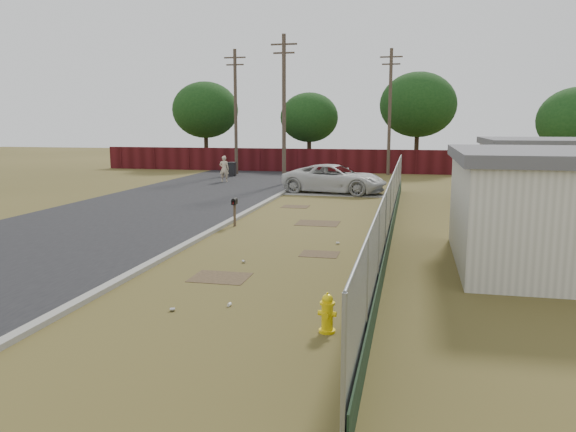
% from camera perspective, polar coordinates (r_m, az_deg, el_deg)
% --- Properties ---
extents(ground, '(120.00, 120.00, 0.00)m').
position_cam_1_polar(ground, '(18.54, 0.57, -2.33)').
color(ground, brown).
rests_on(ground, ground).
extents(street, '(15.10, 60.00, 0.12)m').
position_cam_1_polar(street, '(28.12, -9.55, 1.63)').
color(street, black).
rests_on(street, ground).
extents(chainlink_fence, '(0.10, 27.06, 2.02)m').
position_cam_1_polar(chainlink_fence, '(19.03, 10.46, 0.26)').
color(chainlink_fence, gray).
rests_on(chainlink_fence, ground).
extents(privacy_fence, '(30.00, 0.12, 1.80)m').
position_cam_1_polar(privacy_fence, '(43.95, -0.32, 5.70)').
color(privacy_fence, '#480F13').
rests_on(privacy_fence, ground).
extents(utility_poles, '(12.60, 8.24, 9.00)m').
position_cam_1_polar(utility_poles, '(39.14, 1.63, 10.79)').
color(utility_poles, brown).
rests_on(utility_poles, ground).
extents(horizon_trees, '(33.32, 31.94, 7.78)m').
position_cam_1_polar(horizon_trees, '(41.42, 8.64, 10.53)').
color(horizon_trees, '#362718').
rests_on(horizon_trees, ground).
extents(fire_hydrant, '(0.35, 0.35, 0.76)m').
position_cam_1_polar(fire_hydrant, '(10.39, 4.00, -9.88)').
color(fire_hydrant, yellow).
rests_on(fire_hydrant, ground).
extents(mailbox, '(0.20, 0.46, 1.06)m').
position_cam_1_polar(mailbox, '(20.73, -5.46, 1.23)').
color(mailbox, brown).
rests_on(mailbox, ground).
extents(pickup_truck, '(5.95, 3.50, 1.55)m').
position_cam_1_polar(pickup_truck, '(30.66, 4.78, 3.80)').
color(pickup_truck, silver).
rests_on(pickup_truck, ground).
extents(pedestrian, '(0.67, 0.49, 1.69)m').
position_cam_1_polar(pedestrian, '(36.39, -6.50, 4.77)').
color(pedestrian, beige).
rests_on(pedestrian, ground).
extents(trash_bin, '(0.71, 0.72, 1.00)m').
position_cam_1_polar(trash_bin, '(40.38, -5.78, 4.77)').
color(trash_bin, black).
rests_on(trash_bin, ground).
extents(scattered_litter, '(2.56, 7.17, 0.07)m').
position_cam_1_polar(scattered_litter, '(14.13, -3.28, -5.94)').
color(scattered_litter, silver).
rests_on(scattered_litter, ground).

